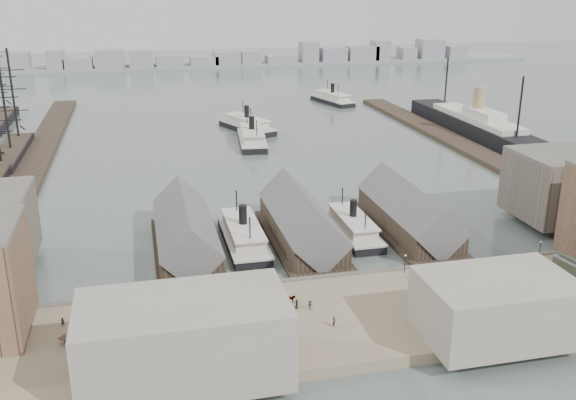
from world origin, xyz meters
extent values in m
plane|color=#4F5C58|center=(0.00, 0.00, 0.00)|extent=(900.00, 900.00, 0.00)
cube|color=#847459|center=(0.00, -20.00, 1.00)|extent=(180.00, 30.00, 2.00)
cube|color=#59544C|center=(0.00, -5.20, 1.15)|extent=(180.00, 1.20, 2.30)
cube|color=#2D231C|center=(-68.00, 100.00, 0.80)|extent=(10.00, 220.00, 1.60)
cube|color=#2D231C|center=(78.00, 90.00, 0.80)|extent=(10.00, 180.00, 1.60)
cube|color=#2D231C|center=(-26.00, 16.00, 0.60)|extent=(14.00, 42.00, 1.20)
cube|color=#2D231C|center=(-26.00, 17.00, 3.70)|extent=(12.00, 36.00, 5.00)
cube|color=#59595B|center=(-26.00, 17.00, 6.30)|extent=(12.60, 37.00, 12.60)
cube|color=#2D231C|center=(0.00, 16.00, 0.60)|extent=(14.00, 42.00, 1.20)
cube|color=#2D231C|center=(0.00, 17.00, 3.70)|extent=(12.00, 36.00, 5.00)
cube|color=#59595B|center=(0.00, 17.00, 6.30)|extent=(12.60, 37.00, 12.60)
cube|color=#2D231C|center=(26.00, 16.00, 0.60)|extent=(14.00, 42.00, 1.20)
cube|color=#2D231C|center=(26.00, 17.00, 3.70)|extent=(12.00, 36.00, 5.00)
cube|color=#59595B|center=(26.00, 17.00, 6.30)|extent=(12.60, 37.00, 12.60)
cube|color=#60564C|center=(68.00, 15.00, 9.50)|extent=(28.00, 20.00, 15.00)
cube|color=gray|center=(20.00, -32.00, 7.00)|extent=(24.00, 16.00, 10.00)
cube|color=gray|center=(-30.00, -32.00, 8.00)|extent=(30.00, 16.00, 12.00)
cylinder|color=black|center=(-45.00, -7.00, 3.80)|extent=(0.16, 0.16, 3.60)
sphere|color=beige|center=(-45.00, -7.00, 5.70)|extent=(0.44, 0.44, 0.44)
cylinder|color=black|center=(-15.00, -7.00, 3.80)|extent=(0.16, 0.16, 3.60)
sphere|color=beige|center=(-15.00, -7.00, 5.70)|extent=(0.44, 0.44, 0.44)
cylinder|color=black|center=(15.00, -7.00, 3.80)|extent=(0.16, 0.16, 3.60)
sphere|color=beige|center=(15.00, -7.00, 5.70)|extent=(0.44, 0.44, 0.44)
cylinder|color=black|center=(45.00, -7.00, 3.80)|extent=(0.16, 0.16, 3.60)
sphere|color=beige|center=(45.00, -7.00, 5.70)|extent=(0.44, 0.44, 0.44)
cube|color=gray|center=(0.00, 340.00, 1.00)|extent=(500.00, 40.00, 2.00)
cube|color=gray|center=(-107.98, 330.00, 6.62)|extent=(17.63, 14.00, 13.23)
cube|color=gray|center=(-83.49, 330.00, 6.79)|extent=(10.74, 14.00, 13.58)
cube|color=gray|center=(-69.86, 330.00, 4.32)|extent=(18.06, 14.00, 8.64)
cube|color=gray|center=(-49.92, 330.00, 6.64)|extent=(18.55, 14.00, 13.29)
cube|color=gray|center=(-29.70, 330.00, 6.24)|extent=(15.33, 14.00, 12.47)
cube|color=gray|center=(-11.29, 330.00, 4.36)|extent=(17.56, 14.00, 8.72)
cube|color=gray|center=(11.96, 330.00, 3.82)|extent=(18.76, 14.00, 7.63)
cube|color=gray|center=(27.85, 330.00, 5.17)|extent=(17.61, 14.00, 10.35)
cube|color=gray|center=(44.04, 330.00, 5.15)|extent=(13.38, 14.00, 10.30)
cube|color=gray|center=(65.61, 330.00, 3.38)|extent=(20.73, 14.00, 6.75)
cube|color=gray|center=(85.69, 330.00, 7.79)|extent=(11.51, 14.00, 15.57)
cube|color=gray|center=(103.47, 330.00, 5.63)|extent=(18.17, 14.00, 11.26)
cube|color=gray|center=(125.20, 330.00, 5.92)|extent=(21.81, 14.00, 11.83)
cube|color=gray|center=(139.05, 330.00, 7.75)|extent=(11.12, 14.00, 15.50)
cube|color=gray|center=(159.69, 330.00, 5.14)|extent=(10.90, 14.00, 10.29)
cube|color=gray|center=(177.90, 330.00, 7.86)|extent=(17.95, 14.00, 15.72)
cube|color=gray|center=(197.92, 330.00, 5.26)|extent=(14.21, 14.00, 10.51)
cube|color=black|center=(-13.00, 18.80, 0.91)|extent=(8.06, 28.20, 1.81)
cube|color=beige|center=(-13.00, 18.80, 2.22)|extent=(8.46, 28.20, 0.50)
cube|color=beige|center=(-13.00, 18.80, 3.63)|extent=(6.55, 20.15, 2.22)
cube|color=beige|center=(-13.00, 18.80, 5.04)|extent=(7.05, 22.16, 0.40)
cylinder|color=black|center=(-13.00, 18.80, 7.25)|extent=(1.81, 1.81, 4.53)
cylinder|color=black|center=(-13.00, 27.87, 7.05)|extent=(0.30, 0.30, 6.04)
cylinder|color=black|center=(-13.00, 9.73, 7.05)|extent=(0.30, 0.30, 6.04)
cube|color=black|center=(13.00, 18.97, 0.82)|extent=(7.31, 25.60, 1.65)
cube|color=beige|center=(13.00, 18.97, 2.01)|extent=(7.68, 25.60, 0.46)
cube|color=beige|center=(13.00, 18.97, 3.29)|extent=(5.94, 18.28, 2.01)
cube|color=beige|center=(13.00, 18.97, 4.57)|extent=(6.40, 20.11, 0.37)
cylinder|color=black|center=(13.00, 18.97, 6.58)|extent=(1.65, 1.65, 4.11)
cylinder|color=black|center=(13.00, 27.19, 6.40)|extent=(0.27, 0.27, 5.49)
cylinder|color=black|center=(13.00, 10.74, 6.40)|extent=(0.27, 0.27, 5.49)
cube|color=black|center=(5.57, 110.77, 0.98)|extent=(11.89, 31.28, 1.96)
cube|color=beige|center=(5.57, 110.77, 2.40)|extent=(12.32, 31.32, 0.55)
cube|color=beige|center=(5.57, 110.77, 3.93)|extent=(9.34, 22.43, 2.40)
cube|color=beige|center=(5.57, 110.77, 5.45)|extent=(10.11, 24.66, 0.44)
cylinder|color=black|center=(5.57, 110.77, 7.85)|extent=(1.96, 1.96, 4.91)
cylinder|color=black|center=(5.57, 120.58, 7.63)|extent=(0.33, 0.33, 6.54)
cylinder|color=black|center=(5.57, 100.95, 7.63)|extent=(0.33, 0.33, 6.54)
cube|color=black|center=(7.52, 132.85, 0.96)|extent=(19.15, 30.89, 1.92)
cube|color=beige|center=(7.52, 132.85, 2.35)|extent=(19.54, 31.05, 0.53)
cube|color=beige|center=(7.52, 132.85, 3.84)|extent=(14.45, 22.38, 2.35)
cube|color=beige|center=(7.52, 132.85, 5.34)|extent=(15.75, 24.56, 0.43)
cylinder|color=black|center=(7.52, 132.85, 7.68)|extent=(1.92, 1.92, 4.80)
cylinder|color=black|center=(7.52, 142.46, 7.47)|extent=(0.32, 0.32, 6.40)
cylinder|color=black|center=(7.52, 123.25, 7.47)|extent=(0.32, 0.32, 6.40)
cube|color=black|center=(58.02, 182.24, 0.91)|extent=(15.20, 29.59, 1.83)
cube|color=beige|center=(58.02, 182.24, 2.24)|extent=(15.60, 29.70, 0.51)
cube|color=beige|center=(58.02, 182.24, 3.66)|extent=(11.63, 21.34, 2.24)
cube|color=beige|center=(58.02, 182.24, 5.08)|extent=(12.65, 23.44, 0.41)
cylinder|color=black|center=(58.02, 182.24, 7.32)|extent=(1.83, 1.83, 4.57)
cylinder|color=black|center=(58.02, 191.39, 7.11)|extent=(0.30, 0.30, 6.10)
cylinder|color=black|center=(58.02, 173.10, 7.11)|extent=(0.30, 0.30, 6.10)
cube|color=black|center=(-76.36, 109.03, 1.69)|extent=(8.47, 48.95, 3.39)
cube|color=#2D231C|center=(-76.36, 109.03, 3.67)|extent=(8.00, 44.05, 0.56)
cylinder|color=black|center=(-76.36, 109.03, 18.83)|extent=(0.75, 0.75, 32.00)
cylinder|color=black|center=(-76.36, 126.17, 18.83)|extent=(0.75, 0.75, 32.00)
cylinder|color=black|center=(-90.15, 182.35, 19.30)|extent=(0.77, 0.77, 32.80)
cube|color=black|center=(92.00, 104.92, 2.94)|extent=(12.72, 92.94, 5.87)
cube|color=beige|center=(92.00, 104.92, 6.85)|extent=(10.76, 53.81, 1.96)
cube|color=beige|center=(92.00, 100.03, 9.29)|extent=(7.83, 19.57, 2.94)
cylinder|color=tan|center=(92.00, 104.92, 13.70)|extent=(4.30, 4.30, 9.78)
cube|color=black|center=(45.81, -16.98, 2.37)|extent=(3.53, 8.91, 0.73)
cube|color=#2C3627|center=(45.81, -16.98, 3.92)|extent=(3.69, 9.38, 2.37)
cube|color=#59595B|center=(45.81, -16.98, 5.24)|extent=(3.93, 9.77, 0.27)
imported|color=black|center=(-45.57, -17.58, 2.85)|extent=(2.06, 2.03, 1.70)
cube|color=#3F2D21|center=(-47.61, -19.20, 2.90)|extent=(2.97, 2.79, 0.25)
cylinder|color=black|center=(-47.18, -19.74, 2.55)|extent=(0.91, 0.75, 1.10)
cylinder|color=black|center=(-48.05, -18.65, 2.55)|extent=(0.91, 0.75, 1.10)
imported|color=black|center=(-9.98, -14.05, 2.79)|extent=(2.03, 1.31, 1.58)
cube|color=#3F2D21|center=(-12.48, -14.73, 2.90)|extent=(2.90, 2.13, 0.25)
cylinder|color=black|center=(-12.30, -15.41, 2.55)|extent=(1.08, 0.37, 1.10)
cylinder|color=black|center=(-12.67, -14.06, 2.55)|extent=(1.08, 0.37, 1.10)
imported|color=black|center=(26.99, -25.24, 2.86)|extent=(1.57, 1.80, 1.72)
cube|color=#3F2D21|center=(24.40, -25.06, 2.90)|extent=(2.70, 1.67, 0.25)
cylinder|color=black|center=(24.35, -25.76, 2.55)|extent=(1.10, 0.15, 1.10)
cylinder|color=black|center=(24.45, -24.36, 2.55)|extent=(1.10, 0.15, 1.10)
imported|color=black|center=(-48.96, -13.16, 2.81)|extent=(0.61, 0.46, 1.62)
imported|color=black|center=(-41.77, -22.91, 2.80)|extent=(0.71, 0.85, 1.61)
imported|color=black|center=(-20.22, -10.98, 2.88)|extent=(1.17, 1.31, 1.76)
imported|color=black|center=(-20.11, -22.86, 2.86)|extent=(0.77, 1.10, 1.73)
imported|color=black|center=(-9.33, -16.22, 2.85)|extent=(0.79, 0.97, 1.70)
imported|color=black|center=(10.92, -19.03, 2.91)|extent=(0.72, 0.81, 1.81)
imported|color=black|center=(15.44, -10.62, 2.82)|extent=(0.84, 0.95, 1.64)
imported|color=black|center=(22.32, -26.80, 2.91)|extent=(1.36, 1.15, 1.82)
imported|color=black|center=(42.33, -14.97, 2.84)|extent=(0.89, 1.04, 1.67)
imported|color=black|center=(-4.76, -23.70, 2.90)|extent=(0.79, 0.81, 1.80)
imported|color=black|center=(-7.12, -17.04, 2.82)|extent=(1.22, 1.08, 1.63)
camera|label=1|loc=(-33.95, -113.94, 57.05)|focal=40.00mm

